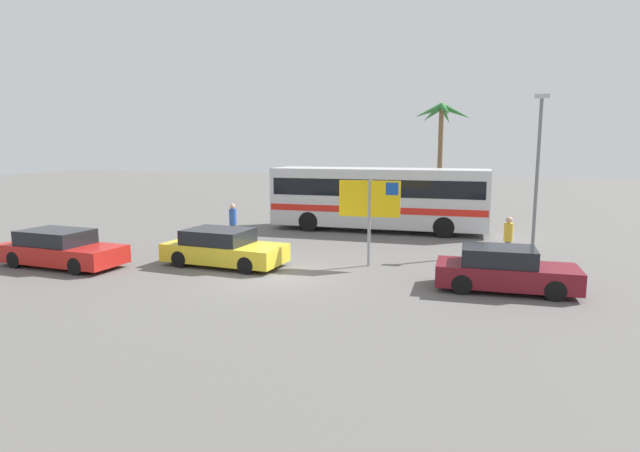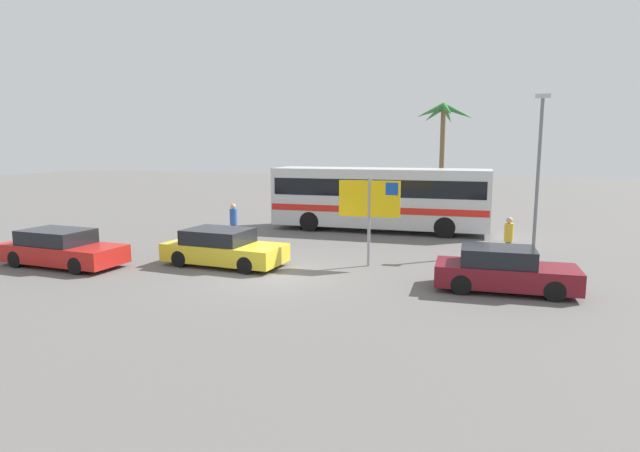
{
  "view_description": "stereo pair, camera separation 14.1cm",
  "coord_description": "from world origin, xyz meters",
  "px_view_note": "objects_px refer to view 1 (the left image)",
  "views": [
    {
      "loc": [
        6.42,
        -15.95,
        4.34
      ],
      "look_at": [
        0.85,
        2.86,
        1.3
      ],
      "focal_mm": 29.36,
      "sensor_mm": 36.0,
      "label": 1
    },
    {
      "loc": [
        6.56,
        -15.91,
        4.34
      ],
      "look_at": [
        0.85,
        2.86,
        1.3
      ],
      "focal_mm": 29.36,
      "sensor_mm": 36.0,
      "label": 2
    }
  ],
  "objects_px": {
    "pedestrian_near_sign": "(233,220)",
    "ferry_sign": "(371,202)",
    "car_maroon": "(504,270)",
    "car_yellow": "(223,248)",
    "pedestrian_crossing_lot": "(508,236)",
    "bus_front_coach": "(378,196)",
    "car_red": "(61,249)"
  },
  "relations": [
    {
      "from": "bus_front_coach",
      "to": "car_maroon",
      "type": "distance_m",
      "value": 11.54
    },
    {
      "from": "pedestrian_near_sign",
      "to": "pedestrian_crossing_lot",
      "type": "xyz_separation_m",
      "value": [
        11.39,
        -0.7,
        -0.03
      ]
    },
    {
      "from": "car_red",
      "to": "car_maroon",
      "type": "distance_m",
      "value": 15.22
    },
    {
      "from": "pedestrian_near_sign",
      "to": "ferry_sign",
      "type": "bearing_deg",
      "value": 83.86
    },
    {
      "from": "car_yellow",
      "to": "car_maroon",
      "type": "height_order",
      "value": "same"
    },
    {
      "from": "bus_front_coach",
      "to": "pedestrian_crossing_lot",
      "type": "relative_size",
      "value": 6.14
    },
    {
      "from": "ferry_sign",
      "to": "pedestrian_crossing_lot",
      "type": "relative_size",
      "value": 1.82
    },
    {
      "from": "pedestrian_crossing_lot",
      "to": "car_maroon",
      "type": "bearing_deg",
      "value": -72.29
    },
    {
      "from": "car_red",
      "to": "pedestrian_near_sign",
      "type": "xyz_separation_m",
      "value": [
        4.09,
        5.64,
        0.44
      ]
    },
    {
      "from": "car_yellow",
      "to": "pedestrian_crossing_lot",
      "type": "bearing_deg",
      "value": 22.56
    },
    {
      "from": "car_yellow",
      "to": "car_maroon",
      "type": "distance_m",
      "value": 9.66
    },
    {
      "from": "car_yellow",
      "to": "car_red",
      "type": "distance_m",
      "value": 5.83
    },
    {
      "from": "bus_front_coach",
      "to": "pedestrian_crossing_lot",
      "type": "xyz_separation_m",
      "value": [
        5.93,
        -6.23,
        -0.74
      ]
    },
    {
      "from": "car_yellow",
      "to": "car_maroon",
      "type": "xyz_separation_m",
      "value": [
        9.63,
        -0.66,
        -0.0
      ]
    },
    {
      "from": "bus_front_coach",
      "to": "car_red",
      "type": "xyz_separation_m",
      "value": [
        -9.55,
        -11.17,
        -1.15
      ]
    },
    {
      "from": "car_yellow",
      "to": "pedestrian_crossing_lot",
      "type": "height_order",
      "value": "pedestrian_crossing_lot"
    },
    {
      "from": "car_yellow",
      "to": "bus_front_coach",
      "type": "bearing_deg",
      "value": 71.89
    },
    {
      "from": "car_maroon",
      "to": "pedestrian_crossing_lot",
      "type": "height_order",
      "value": "pedestrian_crossing_lot"
    },
    {
      "from": "car_red",
      "to": "pedestrian_crossing_lot",
      "type": "bearing_deg",
      "value": 22.2
    },
    {
      "from": "ferry_sign",
      "to": "car_red",
      "type": "height_order",
      "value": "ferry_sign"
    },
    {
      "from": "ferry_sign",
      "to": "car_yellow",
      "type": "height_order",
      "value": "ferry_sign"
    },
    {
      "from": "pedestrian_crossing_lot",
      "to": "ferry_sign",
      "type": "bearing_deg",
      "value": -137.98
    },
    {
      "from": "ferry_sign",
      "to": "car_maroon",
      "type": "xyz_separation_m",
      "value": [
        4.48,
        -2.08,
        -1.69
      ]
    },
    {
      "from": "pedestrian_near_sign",
      "to": "car_maroon",
      "type": "bearing_deg",
      "value": 81.89
    },
    {
      "from": "car_maroon",
      "to": "bus_front_coach",
      "type": "bearing_deg",
      "value": 118.35
    },
    {
      "from": "pedestrian_crossing_lot",
      "to": "car_yellow",
      "type": "bearing_deg",
      "value": -140.2
    },
    {
      "from": "ferry_sign",
      "to": "car_yellow",
      "type": "bearing_deg",
      "value": -166.54
    },
    {
      "from": "pedestrian_near_sign",
      "to": "pedestrian_crossing_lot",
      "type": "height_order",
      "value": "pedestrian_near_sign"
    },
    {
      "from": "bus_front_coach",
      "to": "car_red",
      "type": "relative_size",
      "value": 2.29
    },
    {
      "from": "ferry_sign",
      "to": "car_maroon",
      "type": "relative_size",
      "value": 0.78
    },
    {
      "from": "car_red",
      "to": "pedestrian_crossing_lot",
      "type": "xyz_separation_m",
      "value": [
        15.48,
        4.94,
        0.41
      ]
    },
    {
      "from": "car_red",
      "to": "pedestrian_near_sign",
      "type": "relative_size",
      "value": 2.61
    }
  ]
}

